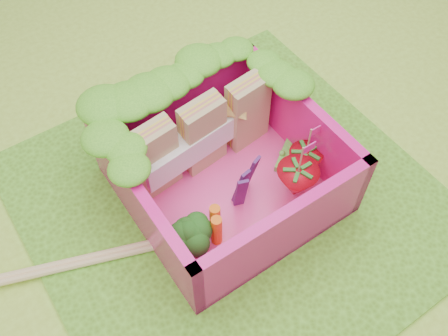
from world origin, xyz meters
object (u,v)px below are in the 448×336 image
(broccoli, at_px, (187,234))
(bento_box, at_px, (225,165))
(strawberry_right, at_px, (304,163))
(sandwich_stack, at_px, (204,134))
(strawberry_left, at_px, (296,183))
(chopsticks, at_px, (83,261))

(broccoli, bearing_deg, bento_box, 29.81)
(strawberry_right, bearing_deg, sandwich_stack, 135.15)
(bento_box, height_order, strawberry_right, bento_box)
(sandwich_stack, distance_m, strawberry_right, 0.71)
(strawberry_left, xyz_separation_m, chopsticks, (-1.39, 0.37, -0.17))
(sandwich_stack, relative_size, strawberry_right, 2.27)
(bento_box, relative_size, sandwich_stack, 1.22)
(strawberry_left, distance_m, strawberry_right, 0.20)
(broccoli, xyz_separation_m, strawberry_left, (0.80, -0.07, -0.03))
(broccoli, height_order, strawberry_left, strawberry_left)
(sandwich_stack, height_order, broccoli, sandwich_stack)
(broccoli, distance_m, strawberry_left, 0.80)
(bento_box, xyz_separation_m, chopsticks, (-1.05, 0.04, -0.25))
(chopsticks, bearing_deg, broccoli, -27.25)
(bento_box, xyz_separation_m, sandwich_stack, (0.01, 0.27, 0.05))
(chopsticks, bearing_deg, strawberry_right, -9.60)
(sandwich_stack, xyz_separation_m, strawberry_right, (0.49, -0.49, -0.15))
(broccoli, relative_size, strawberry_right, 0.69)
(strawberry_left, bearing_deg, sandwich_stack, 118.88)
(sandwich_stack, relative_size, broccoli, 3.28)
(sandwich_stack, relative_size, strawberry_left, 2.06)
(broccoli, bearing_deg, strawberry_right, 2.48)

